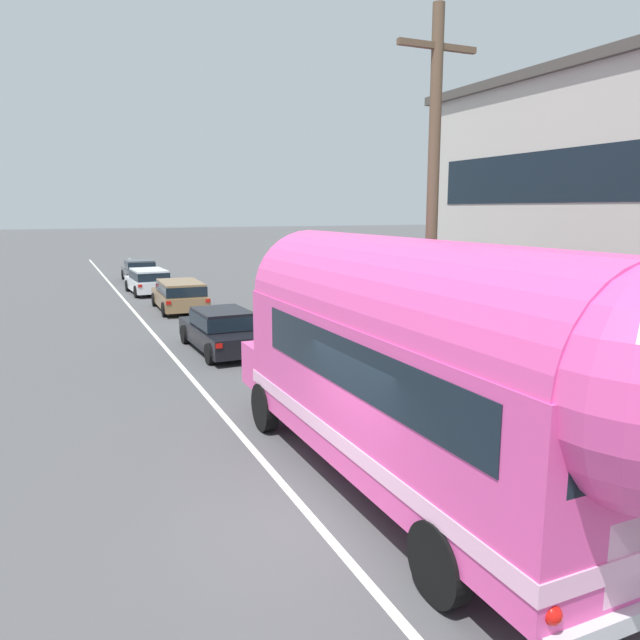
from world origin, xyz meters
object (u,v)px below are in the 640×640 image
at_px(utility_pole, 432,215).
at_px(car_third, 148,280).
at_px(car_lead, 222,329).
at_px(car_fourth, 140,270).
at_px(car_second, 180,294).
at_px(painted_bus, 424,361).

distance_m(utility_pole, car_third, 23.54).
relative_size(utility_pole, car_third, 1.95).
bearing_deg(car_lead, car_third, 90.51).
distance_m(utility_pole, car_fourth, 29.76).
xyz_separation_m(car_lead, car_second, (0.33, 8.56, 0.05)).
bearing_deg(painted_bus, utility_pole, 55.03).
relative_size(utility_pole, painted_bus, 0.79).
xyz_separation_m(painted_bus, car_third, (-0.24, 26.30, -1.52)).
bearing_deg(utility_pole, car_second, 96.75).
relative_size(car_lead, car_fourth, 1.04).
bearing_deg(car_lead, utility_pole, -74.30).
relative_size(painted_bus, car_lead, 2.31).
height_order(car_second, car_third, same).
distance_m(utility_pole, car_second, 17.34).
height_order(utility_pole, painted_bus, utility_pole).
relative_size(car_lead, car_third, 1.07).
height_order(car_lead, car_third, same).
distance_m(painted_bus, car_second, 20.06).
relative_size(painted_bus, car_second, 2.30).
relative_size(car_second, car_third, 1.07).
height_order(painted_bus, car_fourth, painted_bus).
xyz_separation_m(utility_pole, car_fourth, (-2.06, 29.46, -3.69)).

